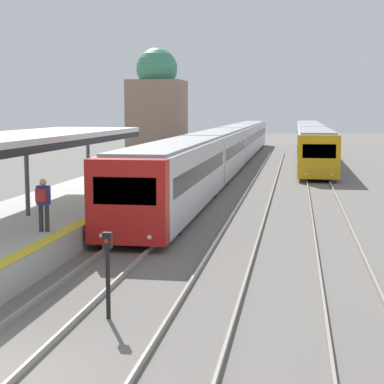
{
  "coord_description": "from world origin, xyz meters",
  "views": [
    {
      "loc": [
        5.44,
        -9.67,
        4.67
      ],
      "look_at": [
        1.72,
        13.2,
        1.69
      ],
      "focal_mm": 60.0,
      "sensor_mm": 36.0,
      "label": 1
    }
  ],
  "objects_px": {
    "person_on_platform": "(43,201)",
    "train_near": "(230,145)",
    "train_far": "(311,139)",
    "signal_post_near": "(108,266)"
  },
  "relations": [
    {
      "from": "train_near",
      "to": "train_far",
      "type": "bearing_deg",
      "value": 61.74
    },
    {
      "from": "person_on_platform",
      "to": "train_far",
      "type": "distance_m",
      "value": 47.89
    },
    {
      "from": "signal_post_near",
      "to": "person_on_platform",
      "type": "bearing_deg",
      "value": 124.66
    },
    {
      "from": "train_far",
      "to": "person_on_platform",
      "type": "bearing_deg",
      "value": -101.08
    },
    {
      "from": "person_on_platform",
      "to": "train_near",
      "type": "bearing_deg",
      "value": 86.12
    },
    {
      "from": "train_near",
      "to": "train_far",
      "type": "distance_m",
      "value": 14.54
    },
    {
      "from": "train_near",
      "to": "signal_post_near",
      "type": "height_order",
      "value": "train_near"
    },
    {
      "from": "train_near",
      "to": "train_far",
      "type": "xyz_separation_m",
      "value": [
        6.88,
        12.81,
        -0.0
      ]
    },
    {
      "from": "train_near",
      "to": "train_far",
      "type": "height_order",
      "value": "train_near"
    },
    {
      "from": "person_on_platform",
      "to": "train_far",
      "type": "height_order",
      "value": "train_far"
    }
  ]
}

